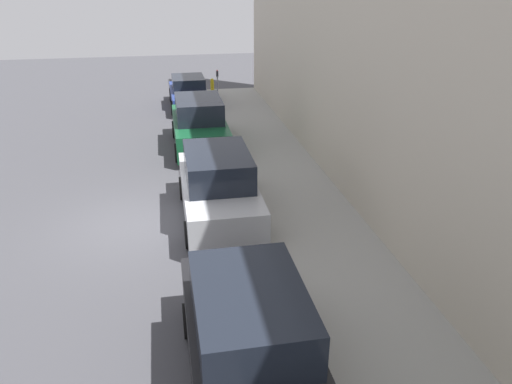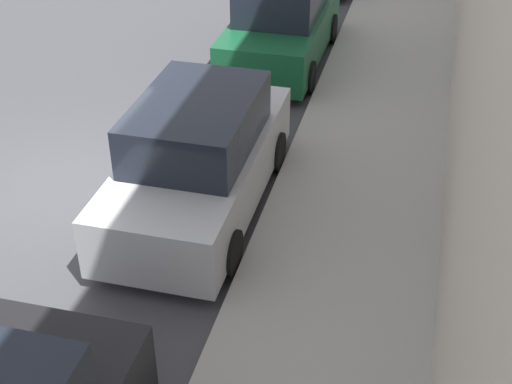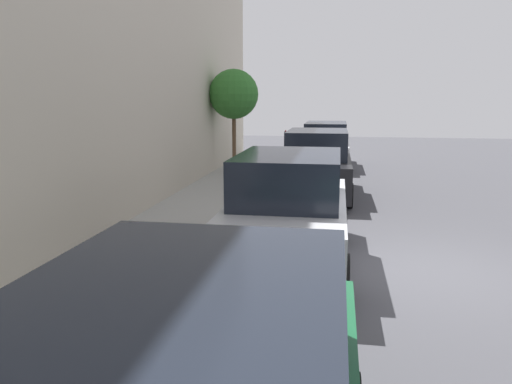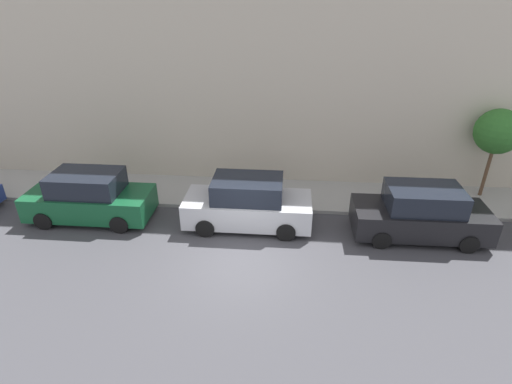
% 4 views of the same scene
% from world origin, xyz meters
% --- Properties ---
extents(ground_plane, '(60.00, 60.00, 0.00)m').
position_xyz_m(ground_plane, '(0.00, 0.00, 0.00)').
color(ground_plane, '#424247').
extents(sidewalk, '(2.82, 32.00, 0.15)m').
position_xyz_m(sidewalk, '(4.91, 0.00, 0.07)').
color(sidewalk, '#9E9E99').
rests_on(sidewalk, ground_plane).
extents(parked_suv_third, '(2.08, 4.81, 1.98)m').
position_xyz_m(parked_suv_third, '(2.43, 0.01, 0.93)').
color(parked_suv_third, '#B7BABF').
rests_on(parked_suv_third, ground_plane).
extents(parked_suv_fourth, '(2.08, 4.80, 1.98)m').
position_xyz_m(parked_suv_fourth, '(2.40, 6.25, 0.93)').
color(parked_suv_fourth, '#14512D').
rests_on(parked_suv_fourth, ground_plane).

